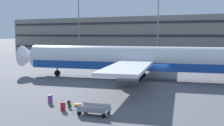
# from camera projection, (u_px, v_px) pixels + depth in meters

# --- Properties ---
(ground_plane) EXTENTS (600.00, 600.00, 0.00)m
(ground_plane) POSITION_uv_depth(u_px,v_px,m) (159.00, 82.00, 37.14)
(ground_plane) COLOR #5B5B60
(terminal_structure) EXTENTS (137.98, 17.43, 12.23)m
(terminal_structure) POSITION_uv_depth(u_px,v_px,m) (202.00, 36.00, 85.33)
(terminal_structure) COLOR gray
(terminal_structure) RESTS_ON ground_plane
(airliner) EXTENTS (37.26, 30.33, 10.09)m
(airliner) POSITION_uv_depth(u_px,v_px,m) (136.00, 60.00, 38.92)
(airliner) COLOR silver
(airliner) RESTS_ON ground_plane
(light_mast_far_left) EXTENTS (1.80, 0.50, 23.66)m
(light_mast_far_left) POSITION_uv_depth(u_px,v_px,m) (79.00, 13.00, 87.51)
(light_mast_far_left) COLOR gray
(light_mast_far_left) RESTS_ON ground_plane
(light_mast_left) EXTENTS (1.80, 0.50, 26.55)m
(light_mast_left) POSITION_uv_depth(u_px,v_px,m) (158.00, 4.00, 76.66)
(light_mast_left) COLOR gray
(light_mast_left) RESTS_ON ground_plane
(suitcase_purple) EXTENTS (0.30, 0.43, 0.90)m
(suitcase_purple) POSITION_uv_depth(u_px,v_px,m) (50.00, 99.00, 25.39)
(suitcase_purple) COLOR #72388C
(suitcase_purple) RESTS_ON ground_plane
(suitcase_black) EXTENTS (0.42, 0.32, 0.90)m
(suitcase_black) POSITION_uv_depth(u_px,v_px,m) (63.00, 106.00, 22.98)
(suitcase_black) COLOR #B21E23
(suitcase_black) RESTS_ON ground_plane
(suitcase_teal) EXTENTS (0.78, 0.74, 0.21)m
(suitcase_teal) POSITION_uv_depth(u_px,v_px,m) (78.00, 105.00, 24.49)
(suitcase_teal) COLOR orange
(suitcase_teal) RESTS_ON ground_plane
(backpack_large) EXTENTS (0.31, 0.38, 0.54)m
(backpack_large) POSITION_uv_depth(u_px,v_px,m) (70.00, 106.00, 23.65)
(backpack_large) COLOR #264C26
(backpack_large) RESTS_ON ground_plane
(backpack_navy) EXTENTS (0.41, 0.44, 0.51)m
(backpack_navy) POSITION_uv_depth(u_px,v_px,m) (69.00, 103.00, 24.77)
(backpack_navy) COLOR #264C26
(backpack_navy) RESTS_ON ground_plane
(baggage_cart) EXTENTS (3.35, 1.58, 0.82)m
(baggage_cart) POSITION_uv_depth(u_px,v_px,m) (94.00, 110.00, 21.78)
(baggage_cart) COLOR gray
(baggage_cart) RESTS_ON ground_plane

